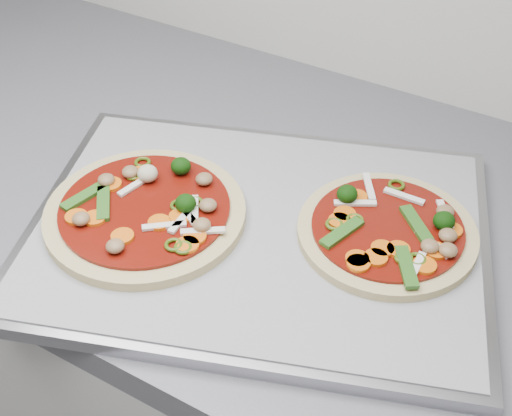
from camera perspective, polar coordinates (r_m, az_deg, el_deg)
The scene contains 6 objects.
base_cabinet at distance 1.23m, azimuth 0.82°, elevation -15.80°, with size 3.60×0.60×0.86m, color silver.
countertop at distance 0.89m, azimuth 1.10°, elevation 0.31°, with size 3.60×0.60×0.04m, color slate.
baking_tray at distance 0.81m, azimuth 0.12°, elevation -2.04°, with size 0.51×0.38×0.02m, color #95959A.
parchment at distance 0.80m, azimuth 0.12°, elevation -1.55°, with size 0.49×0.36×0.00m, color #95959A.
pizza_left at distance 0.81m, azimuth -8.77°, elevation -0.23°, with size 0.32×0.32×0.04m.
pizza_right at distance 0.79m, azimuth 10.60°, elevation -1.80°, with size 0.21×0.21×0.03m.
Camera 1 is at (0.32, 0.71, 1.46)m, focal length 50.00 mm.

